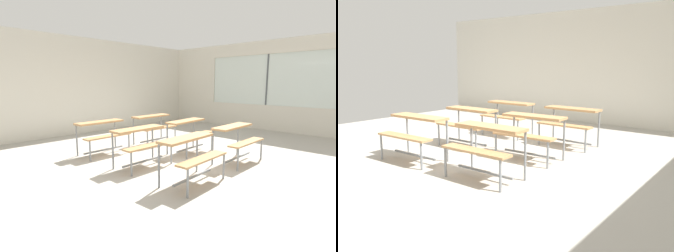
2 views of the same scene
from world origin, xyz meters
The scene contains 8 objects.
ground centered at (0.00, 0.00, -0.03)m, with size 10.00×9.00×0.05m, color #ADA89E.
wall_back centered at (0.00, 4.50, 1.50)m, with size 10.00×0.12×3.00m, color silver.
desk_bench_r0c0 centered at (-0.62, -0.77, 0.56)m, with size 1.12×0.64×0.74m.
desk_bench_r0c1 centered at (0.90, -0.72, 0.56)m, with size 1.11×0.60×0.74m.
desk_bench_r1c0 centered at (-0.61, 0.46, 0.56)m, with size 1.10×0.59×0.74m.
desk_bench_r1c1 centered at (0.85, 0.47, 0.56)m, with size 1.13×0.64×0.74m.
desk_bench_r2c0 centered at (-0.65, 1.78, 0.56)m, with size 1.10×0.59×0.74m.
desk_bench_r2c1 centered at (0.90, 1.74, 0.56)m, with size 1.11×0.60×0.74m.
Camera 2 is at (4.00, -4.19, 1.61)m, focal length 36.62 mm.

